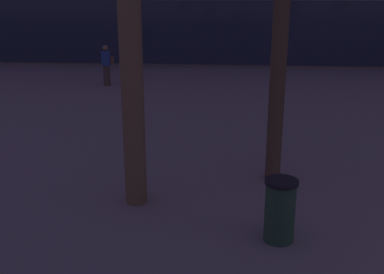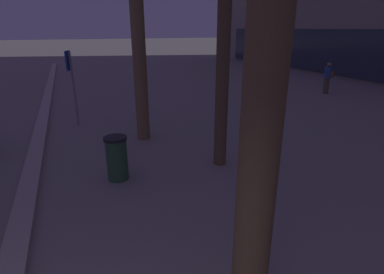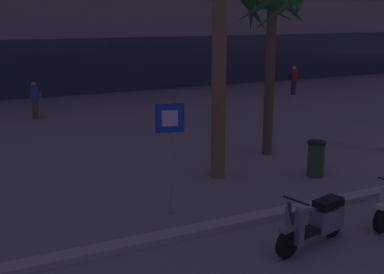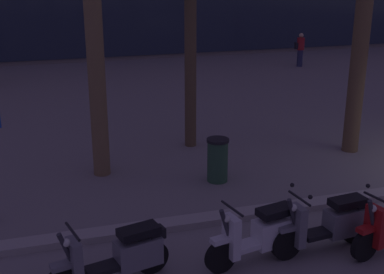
{
  "view_description": "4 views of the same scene",
  "coord_description": "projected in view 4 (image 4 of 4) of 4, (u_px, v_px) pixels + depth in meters",
  "views": [
    {
      "loc": [
        -6.91,
        -4.45,
        3.54
      ],
      "look_at": [
        -7.59,
        4.04,
        0.83
      ],
      "focal_mm": 44.11,
      "sensor_mm": 36.0,
      "label": 1
    },
    {
      "loc": [
        -0.11,
        1.05,
        3.05
      ],
      "look_at": [
        -5.93,
        3.4,
        0.8
      ],
      "focal_mm": 28.42,
      "sensor_mm": 36.0,
      "label": 2
    },
    {
      "loc": [
        -14.54,
        -7.9,
        4.14
      ],
      "look_at": [
        -8.89,
        3.56,
        0.97
      ],
      "focal_mm": 46.16,
      "sensor_mm": 36.0,
      "label": 3
    },
    {
      "loc": [
        -9.63,
        -7.88,
        4.42
      ],
      "look_at": [
        -6.73,
        1.72,
        1.07
      ],
      "focal_mm": 48.29,
      "sensor_mm": 36.0,
      "label": 4
    }
  ],
  "objects": [
    {
      "name": "pedestrian_window_shopping",
      "position": [
        300.0,
        49.0,
        23.38
      ],
      "size": [
        0.45,
        0.34,
        1.51
      ],
      "color": "#2D3351",
      "rests_on": "ground"
    },
    {
      "name": "litter_bin",
      "position": [
        218.0,
        160.0,
        10.98
      ],
      "size": [
        0.48,
        0.48,
        0.95
      ],
      "color": "#2D5638",
      "rests_on": "ground"
    },
    {
      "name": "scooter_white_second_in_line",
      "position": [
        261.0,
        234.0,
        8.01
      ],
      "size": [
        1.71,
        0.67,
        1.04
      ],
      "color": "black",
      "rests_on": "ground"
    },
    {
      "name": "scooter_grey_mid_front",
      "position": [
        119.0,
        256.0,
        7.42
      ],
      "size": [
        1.84,
        0.74,
        1.04
      ],
      "color": "black",
      "rests_on": "ground"
    },
    {
      "name": "scooter_grey_mid_centre",
      "position": [
        330.0,
        223.0,
        8.33
      ],
      "size": [
        1.85,
        0.58,
        1.17
      ],
      "color": "black",
      "rests_on": "ground"
    }
  ]
}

